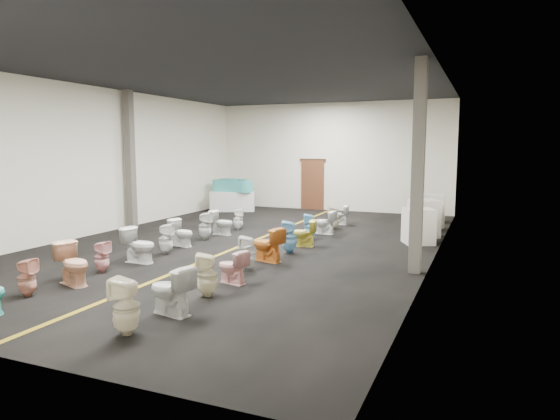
{
  "coord_description": "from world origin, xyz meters",
  "views": [
    {
      "loc": [
        6.09,
        -12.26,
        2.69
      ],
      "look_at": [
        0.58,
        1.0,
        0.85
      ],
      "focal_mm": 32.0,
      "sensor_mm": 36.0,
      "label": 1
    }
  ],
  "objects_px": {
    "display_table": "(233,201)",
    "toilet_right_2": "(207,275)",
    "toilet_left_4": "(139,245)",
    "toilet_right_5": "(267,244)",
    "toilet_left_6": "(182,233)",
    "toilet_right_1": "(171,290)",
    "toilet_left_1": "(27,278)",
    "toilet_right_11": "(339,215)",
    "toilet_right_9": "(324,222)",
    "toilet_right_10": "(334,218)",
    "appliance_crate_d": "(434,208)",
    "toilet_right_4": "(248,253)",
    "appliance_crate_c": "(429,216)",
    "toilet_right_3": "(232,267)",
    "toilet_right_8": "(310,227)",
    "appliance_crate_a": "(419,226)",
    "toilet_left_3": "(102,257)",
    "toilet_right_7": "(303,233)",
    "appliance_crate_b": "(424,218)",
    "toilet_left_9": "(238,219)",
    "toilet_left_5": "(166,239)",
    "toilet_right_6": "(290,237)",
    "toilet_left_7": "(205,226)",
    "toilet_left_2": "(73,264)",
    "toilet_right_0": "(126,307)",
    "bathtub": "(232,185)",
    "toilet_left_8": "(222,223)"
  },
  "relations": [
    {
      "from": "toilet_right_8",
      "to": "toilet_right_11",
      "type": "relative_size",
      "value": 1.12
    },
    {
      "from": "toilet_left_1",
      "to": "toilet_right_11",
      "type": "height_order",
      "value": "toilet_left_1"
    },
    {
      "from": "toilet_left_2",
      "to": "toilet_right_1",
      "type": "height_order",
      "value": "toilet_left_2"
    },
    {
      "from": "toilet_left_6",
      "to": "toilet_right_1",
      "type": "height_order",
      "value": "toilet_right_1"
    },
    {
      "from": "appliance_crate_c",
      "to": "toilet_left_1",
      "type": "relative_size",
      "value": 1.25
    },
    {
      "from": "display_table",
      "to": "bathtub",
      "type": "relative_size",
      "value": 0.98
    },
    {
      "from": "toilet_left_5",
      "to": "appliance_crate_d",
      "type": "bearing_deg",
      "value": -51.13
    },
    {
      "from": "display_table",
      "to": "toilet_left_8",
      "type": "distance_m",
      "value": 5.76
    },
    {
      "from": "toilet_left_9",
      "to": "toilet_right_1",
      "type": "xyz_separation_m",
      "value": [
        2.81,
        -7.77,
        0.06
      ]
    },
    {
      "from": "toilet_right_4",
      "to": "toilet_right_11",
      "type": "height_order",
      "value": "toilet_right_4"
    },
    {
      "from": "appliance_crate_c",
      "to": "toilet_right_3",
      "type": "bearing_deg",
      "value": -109.0
    },
    {
      "from": "appliance_crate_b",
      "to": "appliance_crate_c",
      "type": "bearing_deg",
      "value": 90.0
    },
    {
      "from": "toilet_left_2",
      "to": "toilet_right_3",
      "type": "distance_m",
      "value": 3.09
    },
    {
      "from": "toilet_left_6",
      "to": "toilet_right_2",
      "type": "bearing_deg",
      "value": -128.3
    },
    {
      "from": "toilet_right_8",
      "to": "toilet_right_11",
      "type": "height_order",
      "value": "toilet_right_8"
    },
    {
      "from": "toilet_left_2",
      "to": "toilet_left_3",
      "type": "relative_size",
      "value": 1.22
    },
    {
      "from": "appliance_crate_c",
      "to": "toilet_left_6",
      "type": "height_order",
      "value": "appliance_crate_c"
    },
    {
      "from": "appliance_crate_a",
      "to": "toilet_right_3",
      "type": "xyz_separation_m",
      "value": [
        -2.86,
        -5.6,
        -0.16
      ]
    },
    {
      "from": "appliance_crate_b",
      "to": "display_table",
      "type": "bearing_deg",
      "value": 158.83
    },
    {
      "from": "toilet_left_8",
      "to": "toilet_right_11",
      "type": "xyz_separation_m",
      "value": [
        2.75,
        3.31,
        -0.03
      ]
    },
    {
      "from": "toilet_left_1",
      "to": "toilet_right_6",
      "type": "height_order",
      "value": "toilet_right_6"
    },
    {
      "from": "toilet_left_1",
      "to": "toilet_right_8",
      "type": "height_order",
      "value": "toilet_right_8"
    },
    {
      "from": "toilet_left_5",
      "to": "toilet_right_8",
      "type": "relative_size",
      "value": 1.03
    },
    {
      "from": "display_table",
      "to": "toilet_left_9",
      "type": "height_order",
      "value": "display_table"
    },
    {
      "from": "toilet_right_8",
      "to": "toilet_right_9",
      "type": "distance_m",
      "value": 1.04
    },
    {
      "from": "toilet_left_3",
      "to": "toilet_right_7",
      "type": "height_order",
      "value": "toilet_right_7"
    },
    {
      "from": "toilet_right_7",
      "to": "toilet_right_8",
      "type": "bearing_deg",
      "value": 176.56
    },
    {
      "from": "toilet_left_1",
      "to": "toilet_left_7",
      "type": "height_order",
      "value": "toilet_left_7"
    },
    {
      "from": "toilet_left_4",
      "to": "toilet_right_5",
      "type": "distance_m",
      "value": 2.98
    },
    {
      "from": "appliance_crate_c",
      "to": "toilet_right_8",
      "type": "xyz_separation_m",
      "value": [
        -2.99,
        -3.29,
        -0.06
      ]
    },
    {
      "from": "toilet_left_2",
      "to": "toilet_right_4",
      "type": "bearing_deg",
      "value": -30.1
    },
    {
      "from": "appliance_crate_d",
      "to": "toilet_right_9",
      "type": "relative_size",
      "value": 1.36
    },
    {
      "from": "appliance_crate_d",
      "to": "toilet_left_2",
      "type": "distance_m",
      "value": 12.57
    },
    {
      "from": "toilet_right_5",
      "to": "display_table",
      "type": "bearing_deg",
      "value": -130.9
    },
    {
      "from": "toilet_right_8",
      "to": "toilet_right_3",
      "type": "bearing_deg",
      "value": -18.8
    },
    {
      "from": "appliance_crate_c",
      "to": "toilet_left_5",
      "type": "height_order",
      "value": "appliance_crate_c"
    },
    {
      "from": "toilet_left_1",
      "to": "toilet_right_7",
      "type": "relative_size",
      "value": 0.96
    },
    {
      "from": "toilet_right_9",
      "to": "toilet_right_10",
      "type": "xyz_separation_m",
      "value": [
        0.04,
        1.02,
        -0.0
      ]
    },
    {
      "from": "toilet_left_1",
      "to": "toilet_right_9",
      "type": "bearing_deg",
      "value": -30.41
    },
    {
      "from": "toilet_left_1",
      "to": "display_table",
      "type": "bearing_deg",
      "value": 0.05
    },
    {
      "from": "toilet_left_4",
      "to": "toilet_left_8",
      "type": "relative_size",
      "value": 1.11
    },
    {
      "from": "toilet_left_1",
      "to": "toilet_left_5",
      "type": "xyz_separation_m",
      "value": [
        0.18,
        3.96,
        0.04
      ]
    },
    {
      "from": "display_table",
      "to": "toilet_right_2",
      "type": "distance_m",
      "value": 12.13
    },
    {
      "from": "appliance_crate_a",
      "to": "toilet_left_5",
      "type": "xyz_separation_m",
      "value": [
        -5.67,
        -3.84,
        -0.1
      ]
    },
    {
      "from": "display_table",
      "to": "toilet_right_5",
      "type": "xyz_separation_m",
      "value": [
        5.16,
        -7.97,
        0.0
      ]
    },
    {
      "from": "toilet_right_0",
      "to": "toilet_right_3",
      "type": "height_order",
      "value": "toilet_right_0"
    },
    {
      "from": "toilet_right_8",
      "to": "toilet_right_9",
      "type": "bearing_deg",
      "value": 153.97
    },
    {
      "from": "toilet_left_3",
      "to": "toilet_right_3",
      "type": "height_order",
      "value": "toilet_left_3"
    },
    {
      "from": "toilet_left_9",
      "to": "toilet_right_0",
      "type": "relative_size",
      "value": 0.82
    },
    {
      "from": "appliance_crate_c",
      "to": "toilet_right_7",
      "type": "relative_size",
      "value": 1.19
    }
  ]
}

